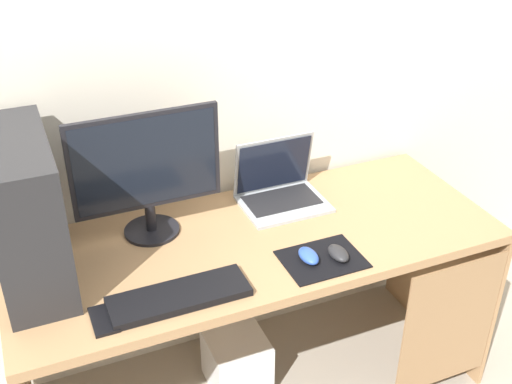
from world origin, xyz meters
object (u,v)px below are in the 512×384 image
Objects in this scene: monitor at (147,172)px; laptop at (280,190)px; keyboard at (179,296)px; pc_tower at (25,212)px; mouse_left at (309,256)px; subwoofer at (237,361)px; mouse_right at (338,253)px; cell_phone at (104,320)px.

laptop is (0.49, 0.02, -0.19)m from monitor.
laptop reaches higher than keyboard.
pc_tower is 1.15× the size of keyboard.
pc_tower is 0.97× the size of monitor.
keyboard is 4.38× the size of mouse_left.
pc_tower is at bearing -172.53° from laptop.
pc_tower is 1.07m from subwoofer.
laptop is 0.65m from keyboard.
laptop is at bearing 7.47° from pc_tower.
cell_phone is at bearing -179.80° from mouse_right.
laptop is 0.39m from mouse_left.
pc_tower is 5.05× the size of mouse_left.
monitor reaches higher than keyboard.
monitor is 3.83× the size of cell_phone.
keyboard is (-0.51, -0.40, -0.04)m from laptop.
mouse_right reaches higher than subwoofer.
mouse_right is at bearing -36.48° from monitor.
cell_phone is (-0.23, -0.01, -0.01)m from keyboard.
laptop is (0.89, 0.12, -0.18)m from pc_tower.
laptop is at bearing 93.01° from mouse_right.
subwoofer is at bearing -22.31° from monitor.
mouse_right is at bearing -0.54° from keyboard.
laptop is at bearing 37.93° from keyboard.
pc_tower reaches higher than monitor.
mouse_left is 0.74× the size of cell_phone.
subwoofer is (0.26, -0.11, -0.85)m from monitor.
monitor reaches higher than laptop.
monitor is at bearing 87.05° from keyboard.
monitor is 0.44m from keyboard.
pc_tower is 0.52m from keyboard.
mouse_right is (0.02, -0.41, -0.03)m from laptop.
mouse_left and mouse_right have the same top height.
subwoofer is at bearing 28.71° from cell_phone.
pc_tower is 0.40m from monitor.
subwoofer is (0.28, 0.27, -0.62)m from keyboard.
cell_phone is at bearing -177.62° from mouse_left.
mouse_left is at bearing 2.60° from keyboard.
mouse_left is at bearing -57.26° from subwoofer.
cell_phone is 0.84m from subwoofer.
mouse_left is at bearing -100.96° from laptop.
keyboard is at bearing -37.43° from pc_tower.
monitor is 2.21× the size of subwoofer.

